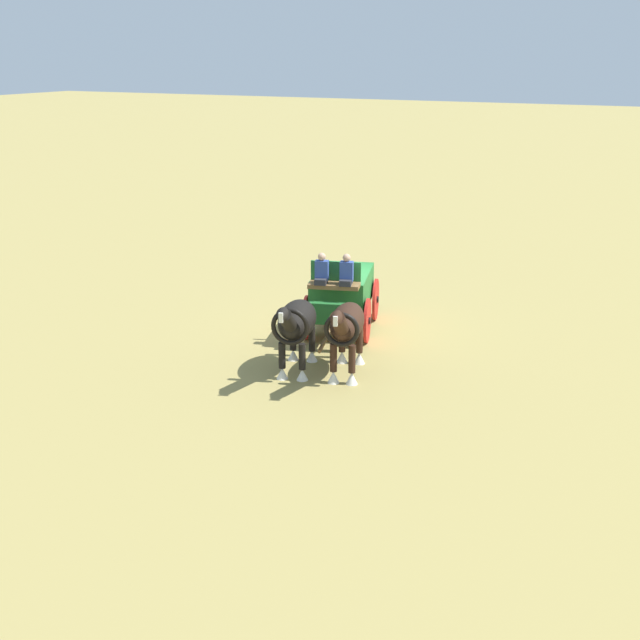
% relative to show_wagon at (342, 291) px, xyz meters
% --- Properties ---
extents(ground_plane, '(220.00, 220.00, 0.00)m').
position_rel_show_wagon_xyz_m(ground_plane, '(-0.16, -0.05, -1.21)').
color(ground_plane, '#9E8C4C').
extents(show_wagon, '(5.70, 2.72, 2.70)m').
position_rel_show_wagon_xyz_m(show_wagon, '(0.00, 0.00, 0.00)').
color(show_wagon, '#236B2D').
rests_on(show_wagon, ground).
extents(draft_horse_near, '(3.05, 1.40, 2.20)m').
position_rel_show_wagon_xyz_m(draft_horse_near, '(3.21, 1.60, 0.12)').
color(draft_horse_near, '#331E14').
rests_on(draft_horse_near, ground).
extents(draft_horse_off, '(2.94, 1.45, 2.19)m').
position_rel_show_wagon_xyz_m(draft_horse_off, '(3.55, 0.35, 0.12)').
color(draft_horse_off, black).
rests_on(draft_horse_off, ground).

